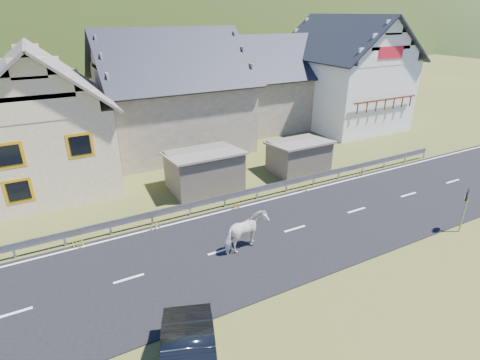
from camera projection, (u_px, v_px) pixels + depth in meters
ground at (295, 230)px, 18.22m from camera, size 160.00×160.00×0.00m
road at (295, 229)px, 18.21m from camera, size 60.00×7.00×0.04m
lane_markings at (295, 229)px, 18.20m from camera, size 60.00×6.60×0.01m
guardrail at (257, 190)px, 20.96m from camera, size 28.10×0.09×0.75m
shed_left at (204, 171)px, 22.16m from camera, size 4.30×3.30×2.40m
shed_right at (299, 157)px, 24.56m from camera, size 3.80×2.90×2.20m
house_cream at (39, 112)px, 21.85m from camera, size 7.80×9.80×8.30m
house_stone_a at (170, 86)px, 27.99m from camera, size 10.80×9.80×8.90m
house_stone_b at (270, 78)px, 34.02m from camera, size 9.80×8.80×8.10m
house_white at (344, 68)px, 33.82m from camera, size 8.80×10.80×9.70m
mountain at (75, 82)px, 173.76m from camera, size 440.00×280.00×260.00m
horse at (246, 232)px, 16.31m from camera, size 1.38×2.19×1.72m
traffic_mirror at (466, 200)px, 17.43m from camera, size 0.59×0.31×2.26m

